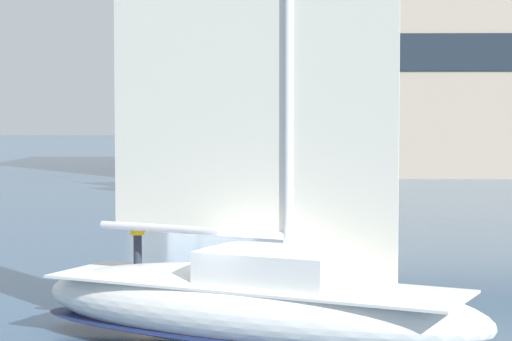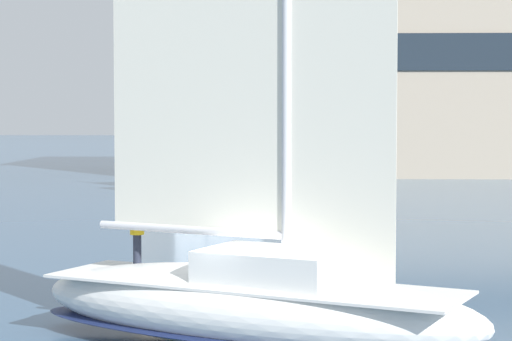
# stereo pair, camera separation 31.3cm
# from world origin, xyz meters

# --- Properties ---
(waterfront_building) EXTENTS (40.13, 18.63, 18.77)m
(waterfront_building) POSITION_xyz_m (8.03, 65.04, 9.42)
(waterfront_building) COLOR tan
(waterfront_building) RESTS_ON ground
(sailboat_main) EXTENTS (11.30, 7.43, 15.15)m
(sailboat_main) POSITION_xyz_m (0.02, -0.01, 1.18)
(sailboat_main) COLOR white
(sailboat_main) RESTS_ON ground
(sailboat_moored_mid_channel) EXTENTS (9.27, 5.77, 12.36)m
(sailboat_moored_mid_channel) POSITION_xyz_m (-3.82, 39.96, 0.99)
(sailboat_moored_mid_channel) COLOR white
(sailboat_moored_mid_channel) RESTS_ON ground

